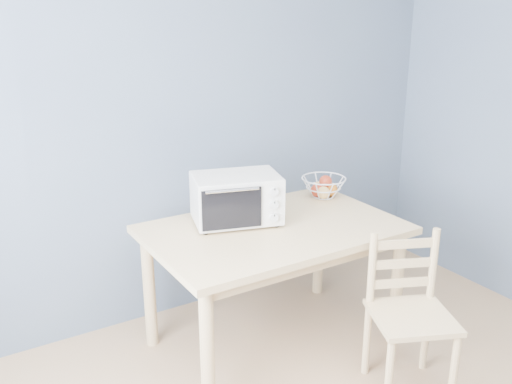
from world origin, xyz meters
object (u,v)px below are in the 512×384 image
toaster_oven (233,198)px  dining_chair (409,316)px  dining_table (274,243)px  fruit_basket (323,187)px

toaster_oven → dining_chair: 1.13m
dining_table → fruit_basket: size_ratio=4.04×
toaster_oven → dining_chair: bearing=-41.7°
dining_table → dining_chair: bearing=-61.9°
toaster_oven → dining_chair: toaster_oven is taller
fruit_basket → dining_chair: 1.05m
fruit_basket → toaster_oven: bearing=-172.9°
toaster_oven → dining_chair: (0.54, -0.87, -0.49)m
toaster_oven → fruit_basket: (0.71, 0.09, -0.08)m
toaster_oven → fruit_basket: size_ratio=1.59×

